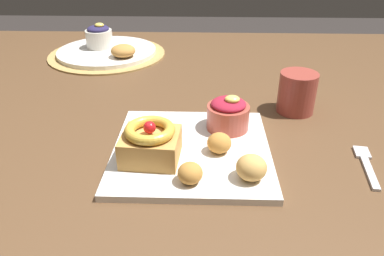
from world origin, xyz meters
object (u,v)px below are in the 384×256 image
(back_ramekin, at_px, (99,37))
(fork, at_px, (366,163))
(berry_ramekin, at_px, (228,114))
(fritter_front, at_px, (251,168))
(fritter_middle, at_px, (190,173))
(back_pastry, at_px, (123,51))
(back_plate, at_px, (107,51))
(front_plate, at_px, (192,150))
(fritter_back, at_px, (219,143))
(cake_slice, at_px, (151,142))
(coffee_mug, at_px, (297,93))

(back_ramekin, distance_m, fork, 0.84)
(berry_ramekin, bearing_deg, fritter_front, -80.08)
(fritter_middle, xyz_separation_m, back_pastry, (-0.21, 0.57, 0.01))
(back_plate, xyz_separation_m, back_ramekin, (-0.03, 0.02, 0.04))
(front_plate, xyz_separation_m, fritter_back, (0.05, -0.01, 0.02))
(cake_slice, height_order, berry_ramekin, same)
(fritter_middle, bearing_deg, fritter_front, 6.87)
(front_plate, distance_m, berry_ramekin, 0.10)
(cake_slice, relative_size, coffee_mug, 1.14)
(cake_slice, bearing_deg, berry_ramekin, 39.09)
(berry_ramekin, bearing_deg, fritter_middle, -111.19)
(cake_slice, bearing_deg, back_ramekin, 111.51)
(front_plate, distance_m, fritter_middle, 0.10)
(back_plate, distance_m, coffee_mug, 0.62)
(cake_slice, distance_m, fritter_front, 0.17)
(front_plate, bearing_deg, fritter_front, -42.61)
(berry_ramekin, distance_m, fork, 0.26)
(front_plate, distance_m, fritter_back, 0.06)
(cake_slice, distance_m, back_plate, 0.61)
(fritter_middle, xyz_separation_m, back_plate, (-0.28, 0.64, -0.02))
(fritter_front, bearing_deg, fork, 16.48)
(front_plate, bearing_deg, cake_slice, -151.15)
(cake_slice, relative_size, back_pastry, 1.41)
(fritter_middle, height_order, back_ramekin, back_ramekin)
(fritter_back, height_order, back_ramekin, back_ramekin)
(fritter_middle, bearing_deg, fritter_back, 61.29)
(berry_ramekin, xyz_separation_m, back_pastry, (-0.28, 0.40, -0.01))
(back_plate, bearing_deg, fritter_back, -59.49)
(fritter_back, height_order, fork, fritter_back)
(back_ramekin, distance_m, back_pastry, 0.13)
(fritter_middle, height_order, back_pastry, back_pastry)
(back_plate, bearing_deg, back_ramekin, 139.74)
(fritter_back, bearing_deg, berry_ramekin, 77.27)
(fritter_back, bearing_deg, fritter_middle, -118.71)
(fritter_back, height_order, coffee_mug, coffee_mug)
(berry_ramekin, bearing_deg, cake_slice, -140.91)
(fritter_middle, distance_m, back_plate, 0.69)
(back_plate, height_order, back_pastry, back_pastry)
(fritter_front, distance_m, back_plate, 0.73)
(fritter_middle, distance_m, fork, 0.31)
(back_ramekin, bearing_deg, berry_ramekin, -52.87)
(front_plate, distance_m, fritter_front, 0.13)
(fritter_back, bearing_deg, back_ramekin, 121.44)
(fritter_middle, relative_size, fork, 0.32)
(fritter_middle, relative_size, back_plate, 0.14)
(fritter_front, distance_m, coffee_mug, 0.29)
(back_plate, relative_size, coffee_mug, 3.41)
(fritter_front, relative_size, fritter_middle, 1.18)
(berry_ramekin, relative_size, fritter_back, 1.91)
(berry_ramekin, xyz_separation_m, fork, (0.23, -0.10, -0.04))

